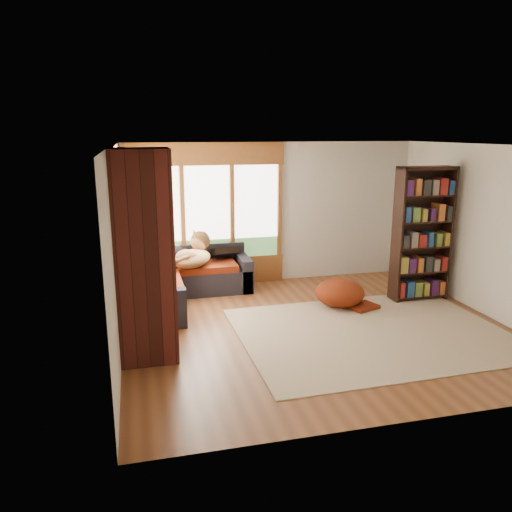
{
  "coord_description": "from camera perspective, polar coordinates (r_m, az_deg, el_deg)",
  "views": [
    {
      "loc": [
        -2.48,
        -6.39,
        2.79
      ],
      "look_at": [
        -0.73,
        0.72,
        0.95
      ],
      "focal_mm": 35.0,
      "sensor_mm": 36.0,
      "label": 1
    }
  ],
  "objects": [
    {
      "name": "sectional_sofa",
      "position": [
        8.48,
        -9.64,
        -3.17
      ],
      "size": [
        2.2,
        2.2,
        0.8
      ],
      "rotation": [
        0.0,
        0.0,
        0.08
      ],
      "color": "black",
      "rests_on": "ground"
    },
    {
      "name": "brick_chimney",
      "position": [
        6.22,
        -12.64,
        -0.11
      ],
      "size": [
        0.7,
        0.7,
        2.6
      ],
      "primitive_type": "cube",
      "color": "#471914",
      "rests_on": "ground"
    },
    {
      "name": "ceiling",
      "position": [
        6.86,
        7.6,
        12.39
      ],
      "size": [
        5.5,
        5.5,
        0.0
      ],
      "primitive_type": "plane",
      "color": "white"
    },
    {
      "name": "area_rug",
      "position": [
        7.37,
        13.1,
        -8.48
      ],
      "size": [
        3.81,
        2.95,
        0.01
      ],
      "primitive_type": "cube",
      "rotation": [
        0.0,
        0.0,
        0.02
      ],
      "color": "beige",
      "rests_on": "ground"
    },
    {
      "name": "throw_pillows",
      "position": [
        8.49,
        -9.59,
        0.24
      ],
      "size": [
        1.98,
        1.68,
        0.45
      ],
      "color": "black",
      "rests_on": "sectional_sofa"
    },
    {
      "name": "wall_back",
      "position": [
        9.35,
        1.78,
        4.92
      ],
      "size": [
        5.5,
        0.04,
        2.6
      ],
      "primitive_type": "cube",
      "color": "silver",
      "rests_on": "ground"
    },
    {
      "name": "floor",
      "position": [
        7.4,
        6.94,
        -8.16
      ],
      "size": [
        5.5,
        5.5,
        0.0
      ],
      "primitive_type": "plane",
      "color": "brown",
      "rests_on": "ground"
    },
    {
      "name": "dog_brindle",
      "position": [
        7.78,
        -11.82,
        -1.25
      ],
      "size": [
        0.68,
        0.94,
        0.47
      ],
      "rotation": [
        0.0,
        0.0,
        1.36
      ],
      "color": "black",
      "rests_on": "sectional_sofa"
    },
    {
      "name": "pouf",
      "position": [
        8.29,
        9.55,
        -4.08
      ],
      "size": [
        0.87,
        0.87,
        0.44
      ],
      "primitive_type": "ellipsoid",
      "rotation": [
        0.0,
        0.0,
        -0.08
      ],
      "color": "maroon",
      "rests_on": "area_rug"
    },
    {
      "name": "wall_right",
      "position": [
        8.39,
        25.1,
        2.53
      ],
      "size": [
        0.04,
        5.0,
        2.6
      ],
      "primitive_type": "cube",
      "color": "silver",
      "rests_on": "ground"
    },
    {
      "name": "windows_left",
      "position": [
        7.73,
        -15.34,
        2.86
      ],
      "size": [
        0.1,
        2.62,
        1.9
      ],
      "color": "brown",
      "rests_on": "wall_left"
    },
    {
      "name": "roller_blind",
      "position": [
        8.49,
        -15.21,
        6.57
      ],
      "size": [
        0.03,
        0.72,
        0.9
      ],
      "primitive_type": "cube",
      "color": "#758C4E",
      "rests_on": "wall_left"
    },
    {
      "name": "dog_tan",
      "position": [
        8.61,
        -7.11,
        0.54
      ],
      "size": [
        0.95,
        1.02,
        0.5
      ],
      "rotation": [
        0.0,
        0.0,
        0.95
      ],
      "color": "brown",
      "rests_on": "sectional_sofa"
    },
    {
      "name": "bookshelf",
      "position": [
        8.73,
        18.48,
        2.35
      ],
      "size": [
        0.96,
        0.32,
        2.24
      ],
      "color": "black",
      "rests_on": "ground"
    },
    {
      "name": "wall_left",
      "position": [
        6.57,
        -15.77,
        0.44
      ],
      "size": [
        0.04,
        5.0,
        2.6
      ],
      "primitive_type": "cube",
      "color": "silver",
      "rests_on": "ground"
    },
    {
      "name": "windows_back",
      "position": [
        9.07,
        -5.52,
        4.9
      ],
      "size": [
        2.82,
        0.1,
        1.9
      ],
      "color": "brown",
      "rests_on": "wall_back"
    },
    {
      "name": "wall_front",
      "position": [
        4.85,
        17.86,
        -4.5
      ],
      "size": [
        5.5,
        0.04,
        2.6
      ],
      "primitive_type": "cube",
      "color": "silver",
      "rests_on": "ground"
    }
  ]
}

